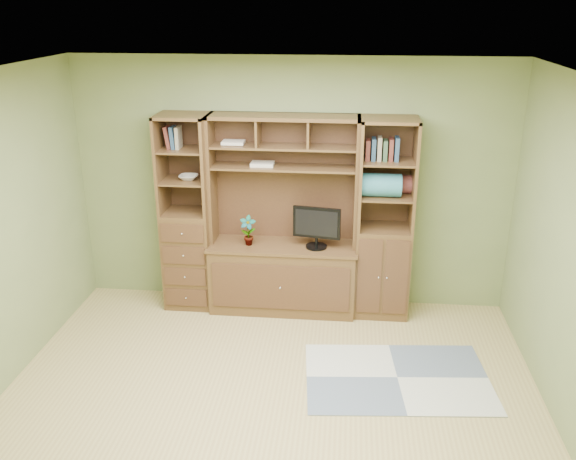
# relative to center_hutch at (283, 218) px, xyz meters

# --- Properties ---
(room) EXTENTS (4.60, 4.10, 2.64)m
(room) POSITION_rel_center_hutch_xyz_m (0.07, -1.73, 0.28)
(room) COLOR tan
(room) RESTS_ON ground
(center_hutch) EXTENTS (1.54, 0.53, 2.05)m
(center_hutch) POSITION_rel_center_hutch_xyz_m (0.00, 0.00, 0.00)
(center_hutch) COLOR #52361C
(center_hutch) RESTS_ON ground
(left_tower) EXTENTS (0.50, 0.45, 2.05)m
(left_tower) POSITION_rel_center_hutch_xyz_m (-1.00, 0.04, 0.00)
(left_tower) COLOR #52361C
(left_tower) RESTS_ON ground
(right_tower) EXTENTS (0.55, 0.45, 2.05)m
(right_tower) POSITION_rel_center_hutch_xyz_m (1.02, 0.04, 0.00)
(right_tower) COLOR #52361C
(right_tower) RESTS_ON ground
(rug) EXTENTS (1.67, 1.19, 0.01)m
(rug) POSITION_rel_center_hutch_xyz_m (1.13, -1.19, -1.02)
(rug) COLOR #929697
(rug) RESTS_ON ground
(monitor) EXTENTS (0.51, 0.29, 0.59)m
(monitor) POSITION_rel_center_hutch_xyz_m (0.35, -0.03, 0.00)
(monitor) COLOR black
(monitor) RESTS_ON center_hutch
(orchid) EXTENTS (0.16, 0.11, 0.31)m
(orchid) POSITION_rel_center_hutch_xyz_m (-0.35, -0.03, -0.14)
(orchid) COLOR #A25136
(orchid) RESTS_ON center_hutch
(magazines) EXTENTS (0.23, 0.17, 0.04)m
(magazines) POSITION_rel_center_hutch_xyz_m (-0.21, 0.09, 0.53)
(magazines) COLOR beige
(magazines) RESTS_ON center_hutch
(bowl) EXTENTS (0.19, 0.19, 0.05)m
(bowl) POSITION_rel_center_hutch_xyz_m (-0.96, 0.04, 0.39)
(bowl) COLOR beige
(bowl) RESTS_ON left_tower
(blanket_teal) EXTENTS (0.39, 0.23, 0.23)m
(blanket_teal) POSITION_rel_center_hutch_xyz_m (0.97, -0.01, 0.38)
(blanket_teal) COLOR #2F717C
(blanket_teal) RESTS_ON right_tower
(blanket_red) EXTENTS (0.33, 0.18, 0.18)m
(blanket_red) POSITION_rel_center_hutch_xyz_m (1.16, 0.12, 0.36)
(blanket_red) COLOR brown
(blanket_red) RESTS_ON right_tower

